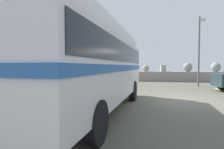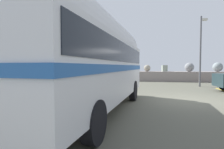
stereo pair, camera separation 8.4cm
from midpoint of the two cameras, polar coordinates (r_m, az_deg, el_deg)
The scene contains 4 objects.
ground at distance 9.73m, azimuth 22.13°, elevation -7.50°, with size 32.00×26.00×0.02m.
breakwater at distance 21.38m, azimuth 17.40°, elevation -0.13°, with size 31.36×1.80×2.45m.
vintage_coach at distance 6.66m, azimuth -6.65°, elevation 5.74°, with size 3.07×8.74×3.70m.
lamp_post at distance 16.70m, azimuth 25.52°, elevation 7.75°, with size 0.75×0.99×5.72m.
Camera 1 is at (-1.95, -9.40, 1.68)m, focal length 29.26 mm.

